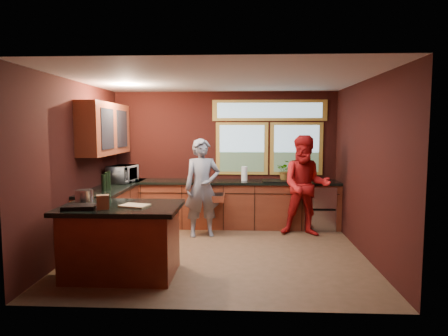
# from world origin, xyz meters

# --- Properties ---
(floor) EXTENTS (4.50, 4.50, 0.00)m
(floor) POSITION_xyz_m (0.00, 0.00, 0.00)
(floor) COLOR brown
(floor) RESTS_ON ground
(room_shell) EXTENTS (4.52, 4.02, 2.71)m
(room_shell) POSITION_xyz_m (-0.60, 0.32, 1.80)
(room_shell) COLOR black
(room_shell) RESTS_ON ground
(back_counter) EXTENTS (4.50, 0.64, 0.93)m
(back_counter) POSITION_xyz_m (0.20, 1.70, 0.46)
(back_counter) COLOR maroon
(back_counter) RESTS_ON floor
(left_counter) EXTENTS (0.64, 2.30, 0.93)m
(left_counter) POSITION_xyz_m (-1.95, 0.85, 0.47)
(left_counter) COLOR maroon
(left_counter) RESTS_ON floor
(island) EXTENTS (1.55, 1.05, 0.95)m
(island) POSITION_xyz_m (-1.23, -1.01, 0.48)
(island) COLOR maroon
(island) RESTS_ON floor
(person_grey) EXTENTS (0.73, 0.57, 1.78)m
(person_grey) POSITION_xyz_m (-0.36, 0.99, 0.89)
(person_grey) COLOR slate
(person_grey) RESTS_ON floor
(person_red) EXTENTS (0.96, 0.79, 1.84)m
(person_red) POSITION_xyz_m (1.52, 1.13, 0.92)
(person_red) COLOR #A71313
(person_red) RESTS_ON floor
(microwave) EXTENTS (0.49, 0.64, 0.33)m
(microwave) POSITION_xyz_m (-1.92, 1.32, 1.09)
(microwave) COLOR #999999
(microwave) RESTS_ON left_counter
(potted_plant) EXTENTS (0.37, 0.32, 0.41)m
(potted_plant) POSITION_xyz_m (1.22, 1.75, 1.13)
(potted_plant) COLOR #999999
(potted_plant) RESTS_ON back_counter
(paper_towel) EXTENTS (0.12, 0.12, 0.28)m
(paper_towel) POSITION_xyz_m (0.40, 1.70, 1.07)
(paper_towel) COLOR silver
(paper_towel) RESTS_ON back_counter
(cutting_board) EXTENTS (0.40, 0.33, 0.02)m
(cutting_board) POSITION_xyz_m (-1.03, -1.06, 0.95)
(cutting_board) COLOR tan
(cutting_board) RESTS_ON island
(stock_pot) EXTENTS (0.24, 0.24, 0.18)m
(stock_pot) POSITION_xyz_m (-1.78, -0.86, 1.03)
(stock_pot) COLOR #BABABF
(stock_pot) RESTS_ON island
(paper_bag) EXTENTS (0.18, 0.16, 0.18)m
(paper_bag) POSITION_xyz_m (-1.38, -1.26, 1.03)
(paper_bag) COLOR brown
(paper_bag) RESTS_ON island
(black_tray) EXTENTS (0.44, 0.34, 0.05)m
(black_tray) POSITION_xyz_m (-1.68, -1.26, 0.97)
(black_tray) COLOR black
(black_tray) RESTS_ON island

